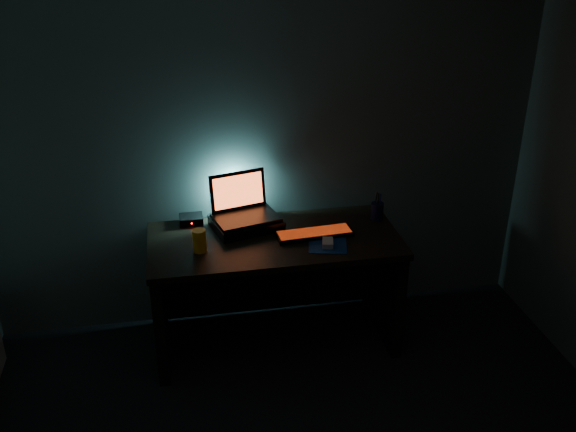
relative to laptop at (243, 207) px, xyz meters
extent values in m
cube|color=#4D5852|center=(0.16, 0.16, 0.38)|extent=(3.50, 0.00, 2.50)
cube|color=black|center=(0.16, -0.22, -0.14)|extent=(1.50, 0.70, 0.04)
cube|color=black|center=(-0.55, -0.22, -0.52)|extent=(0.06, 0.64, 0.71)
cube|color=black|center=(0.87, -0.22, -0.52)|extent=(0.06, 0.64, 0.71)
cube|color=black|center=(0.16, 0.11, -0.52)|extent=(1.38, 0.02, 0.65)
cube|color=black|center=(0.01, -0.05, -0.09)|extent=(0.46, 0.39, 0.06)
cube|color=black|center=(0.01, -0.05, -0.05)|extent=(0.43, 0.35, 0.02)
cube|color=black|center=(-0.02, 0.08, 0.08)|extent=(0.36, 0.13, 0.24)
cube|color=#FE501A|center=(-0.02, 0.07, 0.08)|extent=(0.32, 0.11, 0.20)
cube|color=black|center=(0.40, -0.23, -0.11)|extent=(0.47, 0.18, 0.03)
cube|color=red|center=(0.40, -0.23, -0.09)|extent=(0.45, 0.16, 0.00)
cube|color=navy|center=(0.45, -0.37, -0.12)|extent=(0.26, 0.24, 0.00)
cube|color=#97979C|center=(0.45, -0.37, -0.10)|extent=(0.08, 0.11, 0.03)
cylinder|color=black|center=(0.84, -0.08, -0.06)|extent=(0.09, 0.09, 0.11)
cylinder|color=#FF9F0D|center=(-0.29, -0.30, -0.05)|extent=(0.09, 0.09, 0.13)
cube|color=black|center=(-0.32, 0.08, -0.10)|extent=(0.15, 0.12, 0.05)
sphere|color=#FF0C07|center=(-0.32, 0.02, -0.10)|extent=(0.01, 0.01, 0.01)
camera|label=1|loc=(-0.38, -3.57, 1.66)|focal=40.00mm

